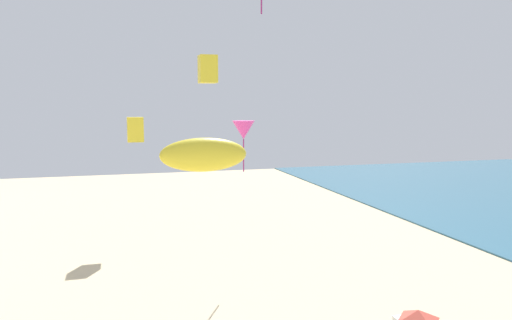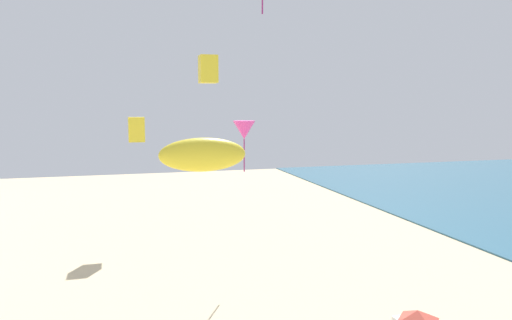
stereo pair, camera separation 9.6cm
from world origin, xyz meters
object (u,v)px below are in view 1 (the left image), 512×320
kite_yellow_box (135,130)px  kite_yellow_parafoil (204,155)px  kite_magenta_delta_2 (243,130)px  kite_yellow_box_2 (208,69)px

kite_yellow_box → kite_yellow_parafoil: bearing=-86.7°
kite_magenta_delta_2 → kite_yellow_box_2: size_ratio=2.12×
kite_yellow_box_2 → kite_yellow_box: bearing=105.9°
kite_magenta_delta_2 → kite_yellow_parafoil: bearing=-110.2°
kite_magenta_delta_2 → kite_yellow_box: bearing=123.3°
kite_magenta_delta_2 → kite_yellow_box: 9.32m
kite_magenta_delta_2 → kite_yellow_parafoil: kite_magenta_delta_2 is taller
kite_magenta_delta_2 → kite_yellow_box_2: kite_yellow_box_2 is taller
kite_yellow_parafoil → kite_magenta_delta_2: bearing=69.8°
kite_magenta_delta_2 → kite_yellow_box: (-5.12, 7.79, -0.27)m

